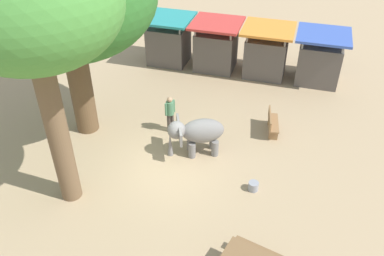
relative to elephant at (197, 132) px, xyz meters
name	(u,v)px	position (x,y,z in m)	size (l,w,h in m)	color
ground_plane	(166,168)	(-0.86, -1.20, -0.96)	(60.00, 60.00, 0.00)	tan
elephant	(197,132)	(0.00, 0.00, 0.00)	(2.15, 1.74, 1.51)	slate
person_handler	(170,111)	(-1.45, 1.11, -0.02)	(0.32, 0.45, 1.62)	#3F3833
shade_tree_secondary	(27,7)	(-3.46, -3.42, 5.56)	(4.97, 4.55, 8.40)	brown
wooden_bench	(272,122)	(2.58, 2.20, -0.49)	(0.62, 1.45, 0.88)	olive
market_stall_teal	(169,42)	(-3.64, 7.23, 0.17)	(2.50, 2.50, 2.52)	#59514C
market_stall_red	(216,48)	(-1.04, 7.23, 0.17)	(2.50, 2.50, 2.52)	#59514C
market_stall_orange	(266,54)	(1.56, 7.23, 0.17)	(2.50, 2.50, 2.52)	#59514C
market_stall_blue	(319,60)	(4.16, 7.23, 0.17)	(2.50, 2.50, 2.52)	#59514C
feed_bucket	(253,186)	(2.44, -1.41, -0.80)	(0.36, 0.36, 0.32)	gray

